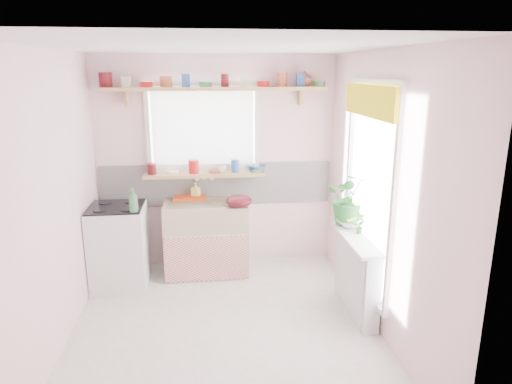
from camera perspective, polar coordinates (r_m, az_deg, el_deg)
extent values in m
plane|color=white|center=(4.41, -3.84, -16.78)|extent=(3.20, 3.20, 0.00)
plane|color=white|center=(3.76, -4.54, 17.68)|extent=(3.20, 3.20, 0.00)
plane|color=#FFD5DB|center=(5.46, -4.93, 3.63)|extent=(2.80, 0.00, 2.80)
plane|color=#FFD5DB|center=(2.41, -2.37, -11.48)|extent=(2.80, 0.00, 2.80)
plane|color=#FFD5DB|center=(4.09, -24.14, -1.52)|extent=(0.00, 3.20, 3.20)
plane|color=#FFD5DB|center=(4.20, 15.30, -0.34)|extent=(0.00, 3.20, 3.20)
cube|color=white|center=(5.50, -4.87, 1.04)|extent=(2.74, 0.03, 0.50)
cube|color=pink|center=(5.55, -4.82, -0.97)|extent=(2.74, 0.02, 0.12)
cube|color=white|center=(5.39, -6.64, 7.75)|extent=(1.20, 0.01, 1.00)
cube|color=white|center=(5.32, -6.63, 7.66)|extent=(1.15, 0.02, 0.95)
cube|color=white|center=(4.37, 14.29, 0.35)|extent=(0.01, 1.10, 1.90)
cube|color=yellow|center=(4.22, 13.90, 11.02)|extent=(0.03, 1.20, 0.28)
cube|color=white|center=(5.45, -6.19, -7.15)|extent=(0.85, 0.55, 0.55)
cube|color=#D24C3D|center=(5.19, -6.15, -8.31)|extent=(0.95, 0.02, 0.53)
cube|color=tan|center=(5.30, -6.32, -2.89)|extent=(0.95, 0.55, 0.30)
cylinder|color=silver|center=(5.44, -6.46, 1.93)|extent=(0.03, 0.22, 0.03)
cube|color=white|center=(5.24, -16.72, -6.60)|extent=(0.58, 0.58, 0.90)
cube|color=black|center=(5.09, -17.11, -1.83)|extent=(0.56, 0.56, 0.02)
cylinder|color=black|center=(4.99, -18.98, -2.16)|extent=(0.14, 0.14, 0.01)
cylinder|color=black|center=(4.93, -15.80, -2.09)|extent=(0.14, 0.14, 0.01)
cylinder|color=black|center=(5.25, -18.36, -1.27)|extent=(0.14, 0.14, 0.01)
cylinder|color=black|center=(5.20, -15.34, -1.19)|extent=(0.14, 0.14, 0.01)
cube|color=white|center=(4.64, 12.47, -10.20)|extent=(0.15, 0.90, 0.75)
cube|color=white|center=(4.48, 12.38, -5.77)|extent=(0.22, 0.95, 0.03)
cube|color=tan|center=(5.36, -6.47, 2.18)|extent=(1.40, 0.22, 0.04)
cube|color=tan|center=(5.22, -5.10, 12.74)|extent=(2.52, 0.24, 0.04)
cylinder|color=#590F14|center=(5.32, -18.27, 12.97)|extent=(0.11, 0.11, 0.12)
cylinder|color=silver|center=(5.28, -15.93, 13.13)|extent=(0.11, 0.11, 0.12)
cylinder|color=red|center=(5.26, -13.54, 12.95)|extent=(0.11, 0.11, 0.06)
cylinder|color=#A55133|center=(5.23, -11.17, 13.40)|extent=(0.11, 0.11, 0.12)
cylinder|color=#3359A5|center=(5.22, -8.75, 13.51)|extent=(0.11, 0.11, 0.12)
cylinder|color=#3F7F4C|center=(5.22, -6.33, 13.26)|extent=(0.11, 0.11, 0.06)
cylinder|color=#590F14|center=(5.23, -3.91, 13.64)|extent=(0.11, 0.11, 0.12)
cylinder|color=silver|center=(5.24, -1.50, 13.68)|extent=(0.11, 0.11, 0.12)
cylinder|color=red|center=(5.27, 0.89, 13.36)|extent=(0.11, 0.11, 0.06)
cylinder|color=#A55133|center=(5.30, 3.26, 13.67)|extent=(0.11, 0.11, 0.12)
cylinder|color=#3359A5|center=(5.34, 5.59, 13.64)|extent=(0.11, 0.11, 0.12)
cylinder|color=#3F7F4C|center=(5.39, 7.88, 13.26)|extent=(0.11, 0.11, 0.06)
cylinder|color=#590F14|center=(5.38, -13.12, 2.80)|extent=(0.11, 0.11, 0.12)
cylinder|color=silver|center=(5.36, -10.48, 2.89)|extent=(0.11, 0.11, 0.12)
cylinder|color=red|center=(5.35, -7.81, 2.66)|extent=(0.11, 0.11, 0.06)
cylinder|color=#A55133|center=(5.35, -5.16, 3.06)|extent=(0.11, 0.11, 0.12)
cylinder|color=#3359A5|center=(5.36, -2.51, 3.13)|extent=(0.11, 0.11, 0.12)
cylinder|color=#3F7F4C|center=(5.39, 0.13, 2.88)|extent=(0.11, 0.11, 0.06)
cube|color=#CF4412|center=(5.45, -8.26, -0.62)|extent=(0.37, 0.28, 0.04)
ellipsoid|color=#520E19|center=(5.06, -2.12, -1.13)|extent=(0.34, 0.34, 0.13)
imported|color=#2B6C2C|center=(4.77, 11.72, -0.74)|extent=(0.62, 0.58, 0.56)
imported|color=silver|center=(4.77, 11.83, -3.74)|extent=(0.34, 0.34, 0.08)
imported|color=#3B6F2C|center=(4.55, 12.78, -3.80)|extent=(0.13, 0.10, 0.22)
imported|color=#FFFE71|center=(5.43, -7.55, 0.21)|extent=(0.11, 0.12, 0.20)
imported|color=beige|center=(5.36, -4.40, 2.97)|extent=(0.14, 0.14, 0.10)
imported|color=#354FAD|center=(5.44, 0.06, 3.04)|extent=(0.24, 0.24, 0.06)
imported|color=#AA5434|center=(5.40, 6.10, 13.91)|extent=(0.17, 0.17, 0.17)
imported|color=#44894D|center=(4.81, -15.10, -0.98)|extent=(0.11, 0.11, 0.25)
sphere|color=#FE6015|center=(4.76, 11.87, -3.06)|extent=(0.08, 0.08, 0.08)
sphere|color=#FE6015|center=(4.80, 12.43, -2.92)|extent=(0.08, 0.08, 0.08)
sphere|color=#FE6015|center=(4.76, 11.22, -3.02)|extent=(0.08, 0.08, 0.08)
cylinder|color=yellow|center=(4.71, 12.29, -3.12)|extent=(0.18, 0.04, 0.10)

